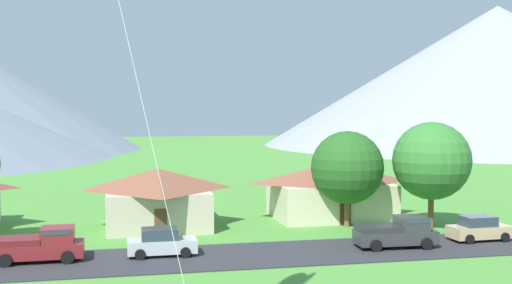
% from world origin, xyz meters
% --- Properties ---
extents(road_strip, '(160.00, 6.78, 0.08)m').
position_xyz_m(road_strip, '(0.00, 31.25, 0.04)').
color(road_strip, '#2D2D33').
rests_on(road_strip, ground).
extents(mountain_west_ridge, '(114.79, 114.79, 34.33)m').
position_xyz_m(mountain_west_ridge, '(85.30, 134.47, 17.16)').
color(mountain_west_ridge, '#8E939E').
rests_on(mountain_west_ridge, ground).
extents(house_leftmost, '(10.08, 7.71, 4.57)m').
position_xyz_m(house_leftmost, '(11.28, 43.29, 2.37)').
color(house_leftmost, beige).
rests_on(house_leftmost, ground).
extents(house_left_center, '(8.23, 8.61, 4.50)m').
position_xyz_m(house_left_center, '(-3.06, 42.26, 2.33)').
color(house_left_center, beige).
rests_on(house_left_center, ground).
extents(tree_left_of_center, '(5.61, 5.61, 7.37)m').
position_xyz_m(tree_left_of_center, '(11.24, 39.24, 4.56)').
color(tree_left_of_center, brown).
rests_on(tree_left_of_center, ground).
extents(tree_center, '(5.90, 5.90, 8.10)m').
position_xyz_m(tree_center, '(17.17, 37.13, 5.14)').
color(tree_center, brown).
rests_on(tree_center, ground).
extents(parked_car_silver_west_end, '(4.22, 2.12, 1.68)m').
position_xyz_m(parked_car_silver_west_end, '(-3.40, 32.17, 0.87)').
color(parked_car_silver_west_end, '#B7BCC1').
rests_on(parked_car_silver_west_end, road_strip).
extents(parked_car_tan_mid_west, '(4.27, 2.21, 1.68)m').
position_xyz_m(parked_car_tan_mid_west, '(18.15, 32.12, 0.87)').
color(parked_car_tan_mid_west, tan).
rests_on(parked_car_tan_mid_west, road_strip).
extents(pickup_truck_charcoal_west_side, '(5.27, 2.48, 1.99)m').
position_xyz_m(pickup_truck_charcoal_west_side, '(11.77, 31.30, 1.06)').
color(pickup_truck_charcoal_west_side, '#333338').
rests_on(pickup_truck_charcoal_west_side, road_strip).
extents(pickup_truck_maroon_east_side, '(5.23, 2.39, 1.99)m').
position_xyz_m(pickup_truck_maroon_east_side, '(-10.46, 32.17, 1.06)').
color(pickup_truck_maroon_east_side, maroon).
rests_on(pickup_truck_maroon_east_side, road_strip).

